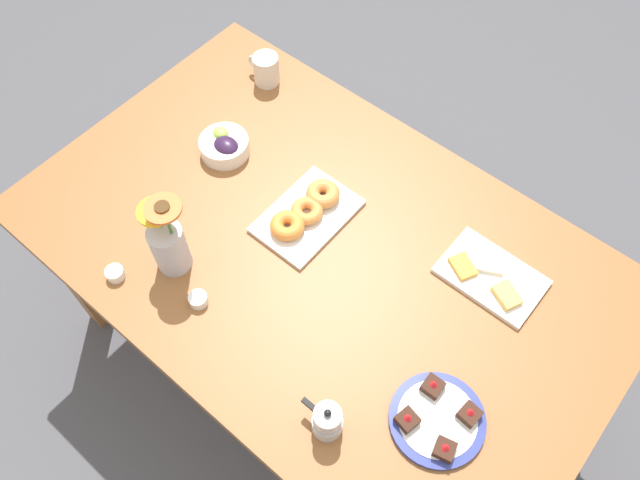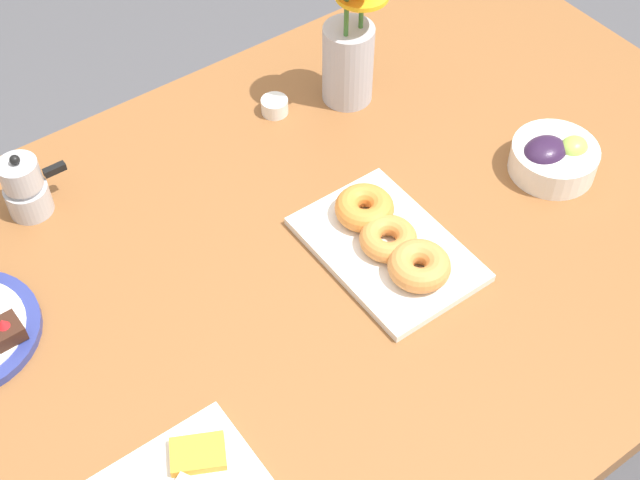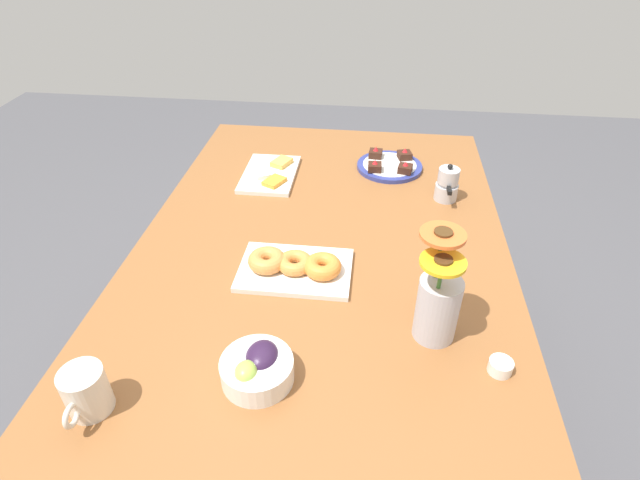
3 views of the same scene
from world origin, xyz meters
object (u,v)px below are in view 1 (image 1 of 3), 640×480
object	(u,v)px
dining_table	(320,264)
coffee_mug	(266,69)
grape_bowl	(225,146)
moka_pot	(327,421)
cheese_platter	(491,276)
jam_cup_honey	(115,273)
dessert_plate	(437,419)
jam_cup_berry	(198,299)
flower_vase	(169,244)
croissant_platter	(307,212)

from	to	relation	value
dining_table	coffee_mug	world-z (taller)	coffee_mug
grape_bowl	moka_pot	distance (m)	0.85
dining_table	cheese_platter	world-z (taller)	cheese_platter
coffee_mug	jam_cup_honey	size ratio (longest dim) A/B	2.40
cheese_platter	dessert_plate	bearing A→B (deg)	104.62
cheese_platter	jam_cup_berry	xyz separation A→B (m)	(0.53, 0.53, 0.01)
moka_pot	dining_table	bearing A→B (deg)	-48.15
coffee_mug	jam_cup_berry	xyz separation A→B (m)	(-0.39, 0.68, -0.03)
dining_table	flower_vase	size ratio (longest dim) A/B	6.13
coffee_mug	dessert_plate	size ratio (longest dim) A/B	0.52
dessert_plate	moka_pot	size ratio (longest dim) A/B	1.86
jam_cup_honey	dining_table	bearing A→B (deg)	-130.90
grape_bowl	flower_vase	bearing A→B (deg)	114.58
grape_bowl	flower_vase	xyz separation A→B (m)	(-0.16, 0.35, 0.06)
jam_cup_honey	jam_cup_berry	bearing A→B (deg)	-158.62
grape_bowl	jam_cup_honey	xyz separation A→B (m)	(-0.07, 0.48, -0.01)
grape_bowl	jam_cup_berry	bearing A→B (deg)	126.52
jam_cup_berry	moka_pot	bearing A→B (deg)	175.70
grape_bowl	croissant_platter	world-z (taller)	grape_bowl
dining_table	croissant_platter	distance (m)	0.15
dining_table	flower_vase	world-z (taller)	flower_vase
croissant_platter	dining_table	bearing A→B (deg)	150.08
croissant_platter	jam_cup_honey	bearing A→B (deg)	60.55
coffee_mug	moka_pot	xyz separation A→B (m)	(-0.84, 0.72, 0.00)
grape_bowl	dessert_plate	distance (m)	0.95
cheese_platter	dessert_plate	xyz separation A→B (m)	(-0.10, 0.39, 0.00)
grape_bowl	dessert_plate	xyz separation A→B (m)	(-0.92, 0.25, -0.02)
croissant_platter	jam_cup_honey	size ratio (longest dim) A/B	5.83
croissant_platter	flower_vase	xyz separation A→B (m)	(0.17, 0.33, 0.07)
croissant_platter	moka_pot	xyz separation A→B (m)	(-0.41, 0.40, 0.03)
flower_vase	moka_pot	size ratio (longest dim) A/B	2.19
flower_vase	moka_pot	bearing A→B (deg)	172.52
moka_pot	croissant_platter	bearing A→B (deg)	-44.84
croissant_platter	jam_cup_honey	xyz separation A→B (m)	(0.26, 0.46, -0.01)
jam_cup_berry	flower_vase	xyz separation A→B (m)	(0.13, -0.04, 0.08)
jam_cup_honey	moka_pot	xyz separation A→B (m)	(-0.66, -0.05, 0.03)
jam_cup_honey	dessert_plate	bearing A→B (deg)	-165.24
grape_bowl	dessert_plate	bearing A→B (deg)	164.57
jam_cup_berry	moka_pot	distance (m)	0.45
jam_cup_honey	flower_vase	distance (m)	0.17
dining_table	cheese_platter	size ratio (longest dim) A/B	6.15
cheese_platter	moka_pot	xyz separation A→B (m)	(0.08, 0.56, 0.04)
dining_table	dessert_plate	size ratio (longest dim) A/B	7.24
dining_table	moka_pot	size ratio (longest dim) A/B	13.45
dessert_plate	croissant_platter	bearing A→B (deg)	-21.60
dining_table	coffee_mug	xyz separation A→B (m)	(0.53, -0.37, 0.13)
coffee_mug	moka_pot	distance (m)	1.11
jam_cup_honey	flower_vase	xyz separation A→B (m)	(-0.09, -0.13, 0.08)
jam_cup_berry	moka_pot	xyz separation A→B (m)	(-0.45, 0.03, 0.03)
dessert_plate	dining_table	bearing A→B (deg)	-19.94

